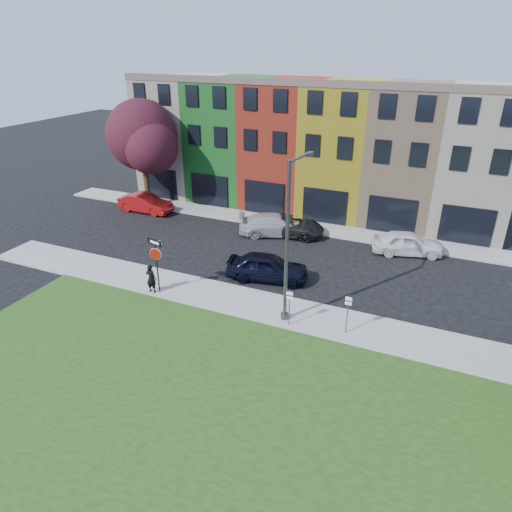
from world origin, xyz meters
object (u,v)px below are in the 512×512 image
at_px(stop_sign, 156,255).
at_px(street_lamp, 289,243).
at_px(man, 151,278).
at_px(sedan_near, 267,267).

xyz_separation_m(stop_sign, street_lamp, (7.44, 0.50, 1.83)).
height_order(man, street_lamp, street_lamp).
xyz_separation_m(man, street_lamp, (7.82, 0.64, 3.27)).
bearing_deg(sedan_near, street_lamp, -155.49).
bearing_deg(man, stop_sign, -160.86).
distance_m(stop_sign, man, 1.50).
height_order(man, sedan_near, man).
bearing_deg(man, sedan_near, -143.94).
xyz_separation_m(stop_sign, man, (-0.37, -0.15, -1.44)).
bearing_deg(sedan_near, man, 117.31).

